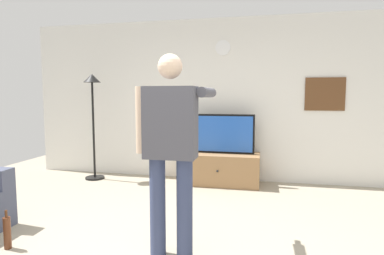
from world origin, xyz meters
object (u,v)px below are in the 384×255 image
Objects in this scene: television at (220,134)px; floor_lamp at (93,104)px; person_standing_nearer_lamp at (171,143)px; tv_stand at (220,169)px; wall_clock at (223,48)px; framed_picture at (325,94)px; beverage_bottle at (7,232)px.

television is 2.20m from floor_lamp.
tv_stand is at bearing 87.29° from person_standing_nearer_lamp.
wall_clock is (0.00, 0.29, 1.96)m from tv_stand.
wall_clock is at bearing 11.09° from floor_lamp.
floor_lamp reaches higher than television.
tv_stand is 2.13× the size of framed_picture.
television is (0.00, 0.05, 0.56)m from tv_stand.
tv_stand is 2.56m from person_standing_nearer_lamp.
wall_clock is at bearing 87.57° from person_standing_nearer_lamp.
television is 0.61× the size of floor_lamp.
framed_picture reaches higher than tv_stand.
framed_picture reaches higher than television.
tv_stand is at bearing -169.60° from framed_picture.
floor_lamp is at bearing -173.53° from framed_picture.
framed_picture is at bearing 57.79° from person_standing_nearer_lamp.
person_standing_nearer_lamp reaches higher than tv_stand.
wall_clock is 0.42× the size of framed_picture.
television is 4.39× the size of wall_clock.
tv_stand is 0.71× the size of person_standing_nearer_lamp.
floor_lamp is 4.84× the size of beverage_bottle.
framed_picture is 3.78m from floor_lamp.
person_standing_nearer_lamp reaches higher than television.
beverage_bottle is at bearing -121.61° from television.
framed_picture is at bearing 6.47° from floor_lamp.
tv_stand is at bearing -90.00° from wall_clock.
wall_clock reaches higher than person_standing_nearer_lamp.
tv_stand is 5.09× the size of wall_clock.
floor_lamp is 2.79m from beverage_bottle.
person_standing_nearer_lamp is (2.03, -2.31, -0.26)m from floor_lamp.
television is at bearing 58.39° from beverage_bottle.
floor_lamp is (-2.15, -0.13, 1.03)m from tv_stand.
framed_picture is 4.57m from beverage_bottle.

